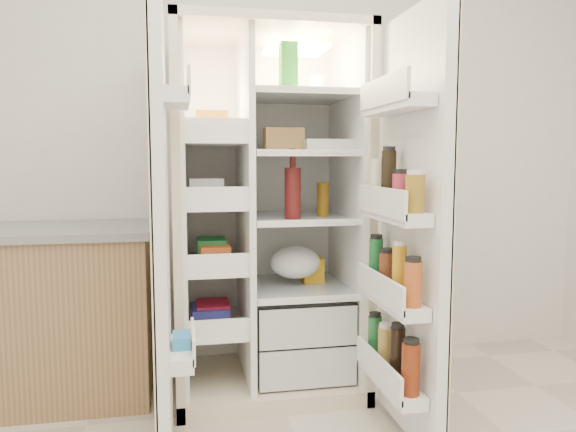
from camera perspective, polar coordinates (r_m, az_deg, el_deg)
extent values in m
cube|color=silver|center=(3.13, -2.76, 9.21)|extent=(4.00, 0.02, 2.70)
cube|color=beige|center=(3.06, -3.18, 0.86)|extent=(0.92, 0.04, 1.80)
cube|color=beige|center=(2.71, -11.47, 0.09)|extent=(0.04, 0.70, 1.80)
cube|color=beige|center=(2.84, 6.58, 0.43)|extent=(0.04, 0.70, 1.80)
cube|color=beige|center=(2.79, -2.30, 18.54)|extent=(0.92, 0.70, 0.04)
cube|color=beige|center=(2.95, -2.16, -16.60)|extent=(0.92, 0.70, 0.08)
cube|color=white|center=(3.03, -3.10, 1.18)|extent=(0.84, 0.02, 1.68)
cube|color=white|center=(2.70, -10.84, 0.52)|extent=(0.02, 0.62, 1.68)
cube|color=white|center=(2.83, 6.01, 0.82)|extent=(0.02, 0.62, 1.68)
cube|color=white|center=(2.72, -4.52, 0.64)|extent=(0.03, 0.62, 1.68)
cube|color=silver|center=(2.90, 1.01, -13.89)|extent=(0.47, 0.52, 0.19)
cube|color=silver|center=(2.84, 1.01, -10.10)|extent=(0.47, 0.52, 0.19)
cube|color=#FFD18C|center=(2.86, 0.76, 17.03)|extent=(0.30, 0.30, 0.02)
cube|color=white|center=(2.82, -7.61, -11.04)|extent=(0.28, 0.58, 0.02)
cube|color=white|center=(2.75, -7.70, -5.04)|extent=(0.28, 0.58, 0.02)
cube|color=white|center=(2.71, -7.78, 1.21)|extent=(0.28, 0.58, 0.02)
cube|color=white|center=(2.70, -7.87, 7.57)|extent=(0.28, 0.58, 0.02)
cube|color=silver|center=(2.83, 0.93, -7.36)|extent=(0.49, 0.58, 0.01)
cube|color=silver|center=(2.77, 0.95, -0.09)|extent=(0.49, 0.58, 0.01)
cube|color=silver|center=(2.75, 0.96, 6.55)|extent=(0.49, 0.58, 0.02)
cube|color=silver|center=(2.77, 0.97, 12.35)|extent=(0.49, 0.58, 0.02)
cube|color=#B91A35|center=(2.80, -7.63, -9.86)|extent=(0.16, 0.20, 0.10)
cube|color=#248540|center=(2.73, -7.72, -3.60)|extent=(0.14, 0.18, 0.12)
cube|color=white|center=(2.70, -7.80, 2.16)|extent=(0.20, 0.22, 0.07)
cube|color=orange|center=(2.70, -7.90, 9.27)|extent=(0.15, 0.16, 0.14)
cube|color=navy|center=(2.80, -7.63, -9.96)|extent=(0.18, 0.20, 0.09)
cube|color=#D35C25|center=(2.74, -7.71, -3.80)|extent=(0.14, 0.18, 0.10)
cube|color=silver|center=(2.70, -7.81, 2.69)|extent=(0.16, 0.16, 0.12)
sphere|color=orange|center=(2.83, -1.21, -15.74)|extent=(0.07, 0.07, 0.07)
sphere|color=orange|center=(2.88, 0.47, -15.33)|extent=(0.07, 0.07, 0.07)
sphere|color=orange|center=(2.87, 2.67, -15.46)|extent=(0.07, 0.07, 0.07)
sphere|color=orange|center=(2.97, -0.71, -14.69)|extent=(0.07, 0.07, 0.07)
sphere|color=orange|center=(2.97, 1.33, -14.69)|extent=(0.07, 0.07, 0.07)
sphere|color=orange|center=(2.95, 3.46, -14.81)|extent=(0.07, 0.07, 0.07)
sphere|color=orange|center=(2.90, -2.10, -15.20)|extent=(0.07, 0.07, 0.07)
sphere|color=orange|center=(3.00, 2.40, -14.48)|extent=(0.07, 0.07, 0.07)
ellipsoid|color=#356A23|center=(2.86, 0.93, -9.70)|extent=(0.26, 0.24, 0.11)
cylinder|color=#4B1010|center=(2.60, 0.49, 2.38)|extent=(0.08, 0.08, 0.24)
cylinder|color=brown|center=(2.72, 3.68, 1.74)|extent=(0.06, 0.06, 0.17)
cube|color=#268D2C|center=(2.66, 0.02, 15.27)|extent=(0.08, 0.08, 0.23)
cylinder|color=silver|center=(2.82, 3.26, 13.38)|extent=(0.11, 0.11, 0.10)
cylinder|color=#B35B29|center=(2.82, 0.50, 13.36)|extent=(0.07, 0.07, 0.09)
cube|color=silver|center=(2.68, 4.33, 7.36)|extent=(0.24, 0.10, 0.06)
cube|color=#A57442|center=(2.70, -0.47, 7.96)|extent=(0.19, 0.11, 0.12)
ellipsoid|color=white|center=(2.81, 0.76, -5.55)|extent=(0.26, 0.23, 0.16)
cube|color=yellow|center=(2.91, 2.51, -5.58)|extent=(0.11, 0.13, 0.13)
cube|color=white|center=(2.16, -13.15, -1.39)|extent=(0.05, 0.40, 1.72)
cube|color=beige|center=(2.16, -13.81, -1.40)|extent=(0.01, 0.40, 1.72)
cube|color=white|center=(2.28, -11.03, -13.94)|extent=(0.09, 0.32, 0.06)
cube|color=white|center=(2.16, -11.56, 11.95)|extent=(0.09, 0.32, 0.06)
cube|color=#338CCC|center=(2.27, -11.05, -13.23)|extent=(0.07, 0.12, 0.10)
cube|color=white|center=(2.27, 12.94, -1.06)|extent=(0.05, 0.58, 1.72)
cube|color=beige|center=(2.28, 13.52, -1.04)|extent=(0.01, 0.58, 1.72)
cube|color=white|center=(2.39, 10.64, -16.50)|extent=(0.11, 0.50, 0.05)
cube|color=white|center=(2.29, 10.80, -8.60)|extent=(0.11, 0.50, 0.05)
cube|color=white|center=(2.23, 10.97, 0.16)|extent=(0.11, 0.50, 0.05)
cube|color=white|center=(2.23, 11.19, 11.24)|extent=(0.11, 0.50, 0.05)
cylinder|color=maroon|center=(2.18, 12.72, -15.33)|extent=(0.07, 0.07, 0.20)
cylinder|color=black|center=(2.29, 11.37, -14.00)|extent=(0.06, 0.06, 0.22)
cylinder|color=#A47E36|center=(2.41, 10.15, -13.45)|extent=(0.06, 0.06, 0.18)
cylinder|color=#206230|center=(2.52, 9.06, -12.42)|extent=(0.06, 0.06, 0.19)
cylinder|color=#AD4D1C|center=(2.08, 12.92, -6.96)|extent=(0.07, 0.07, 0.17)
cylinder|color=orange|center=(2.20, 11.55, -5.74)|extent=(0.06, 0.06, 0.21)
cylinder|color=#5E2B17|center=(2.32, 10.30, -5.73)|extent=(0.07, 0.07, 0.16)
cylinder|color=#17652B|center=(2.43, 9.19, -4.68)|extent=(0.06, 0.06, 0.20)
cylinder|color=olive|center=(2.04, 13.14, 2.27)|extent=(0.07, 0.07, 0.14)
cylinder|color=#9E283C|center=(2.15, 11.72, 2.49)|extent=(0.07, 0.07, 0.14)
cylinder|color=black|center=(2.27, 10.48, 3.82)|extent=(0.06, 0.06, 0.23)
cylinder|color=beige|center=(2.40, 9.32, 3.35)|extent=(0.06, 0.06, 0.18)
cube|color=#976F4B|center=(2.97, -25.26, -9.61)|extent=(1.13, 0.58, 0.81)
cube|color=gray|center=(2.89, -25.62, -1.47)|extent=(1.17, 0.62, 0.04)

